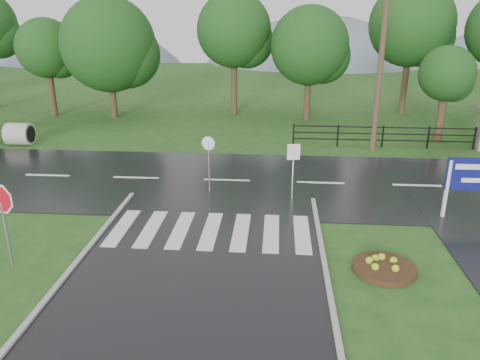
{
  "coord_description": "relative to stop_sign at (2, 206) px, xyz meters",
  "views": [
    {
      "loc": [
        2.09,
        -8.84,
        6.83
      ],
      "look_at": [
        0.89,
        6.0,
        1.5
      ],
      "focal_mm": 35.0,
      "sensor_mm": 36.0,
      "label": 1
    }
  ],
  "objects": [
    {
      "name": "ground",
      "position": [
        5.38,
        -2.41,
        -1.84
      ],
      "size": [
        120.0,
        120.0,
        0.0
      ],
      "primitive_type": "plane",
      "color": "#244E1A",
      "rests_on": "ground"
    },
    {
      "name": "reg_sign_round",
      "position": [
        4.83,
        6.18,
        -0.38
      ],
      "size": [
        0.53,
        0.17,
        2.33
      ],
      "color": "#939399",
      "rests_on": "ground"
    },
    {
      "name": "stop_sign",
      "position": [
        0.0,
        0.0,
        0.0
      ],
      "size": [
        1.12,
        0.37,
        2.64
      ],
      "color": "#939399",
      "rests_on": "ground"
    },
    {
      "name": "crosswalk",
      "position": [
        5.38,
        2.59,
        -1.78
      ],
      "size": [
        6.5,
        2.8,
        0.02
      ],
      "color": "silver",
      "rests_on": "ground"
    },
    {
      "name": "treeline",
      "position": [
        6.38,
        21.59,
        -1.84
      ],
      "size": [
        83.2,
        5.2,
        10.0
      ],
      "color": "#143F13",
      "rests_on": "ground"
    },
    {
      "name": "reg_sign_small",
      "position": [
        8.12,
        5.66,
        -0.27
      ],
      "size": [
        0.49,
        0.12,
        2.23
      ],
      "color": "#939399",
      "rests_on": "ground"
    },
    {
      "name": "utility_pole_east",
      "position": [
        12.54,
        13.09,
        2.44
      ],
      "size": [
        1.44,
        0.6,
        8.43
      ],
      "color": "#473523",
      "rests_on": "ground"
    },
    {
      "name": "main_road",
      "position": [
        5.38,
        7.59,
        -1.84
      ],
      "size": [
        90.0,
        8.0,
        0.04
      ],
      "primitive_type": "cube",
      "color": "black",
      "rests_on": "ground"
    },
    {
      "name": "hills",
      "position": [
        8.87,
        62.59,
        -17.38
      ],
      "size": [
        102.0,
        48.0,
        48.0
      ],
      "color": "slate",
      "rests_on": "ground"
    },
    {
      "name": "fence_west",
      "position": [
        13.13,
        13.59,
        -1.12
      ],
      "size": [
        9.58,
        0.08,
        1.2
      ],
      "color": "black",
      "rests_on": "ground"
    },
    {
      "name": "flower_bed",
      "position": [
        10.56,
        0.52,
        -1.71
      ],
      "size": [
        1.76,
        1.76,
        0.35
      ],
      "color": "#332111",
      "rests_on": "ground"
    },
    {
      "name": "entrance_tree_left",
      "position": [
        16.5,
        15.09,
        1.89
      ],
      "size": [
        2.97,
        2.97,
        5.26
      ],
      "color": "#3D2B1C",
      "rests_on": "ground"
    }
  ]
}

